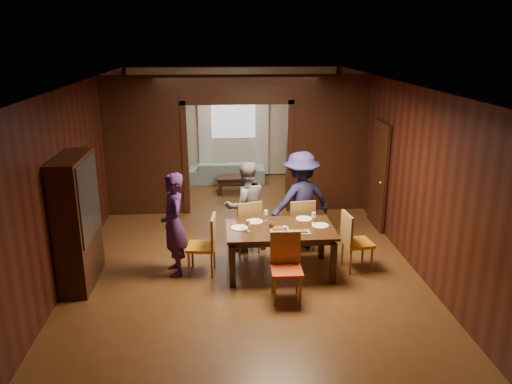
{
  "coord_description": "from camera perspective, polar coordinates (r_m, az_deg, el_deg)",
  "views": [
    {
      "loc": [
        -0.38,
        -8.65,
        3.66
      ],
      "look_at": [
        0.24,
        -0.4,
        1.05
      ],
      "focal_mm": 35.0,
      "sensor_mm": 36.0,
      "label": 1
    }
  ],
  "objects": [
    {
      "name": "plate_right",
      "position": [
        8.02,
        7.36,
        -3.81
      ],
      "size": [
        0.27,
        0.27,
        0.01
      ],
      "primitive_type": "cylinder",
      "color": "white",
      "rests_on": "dining_table"
    },
    {
      "name": "wineglass_left",
      "position": [
        7.71,
        -0.9,
        -3.88
      ],
      "size": [
        0.08,
        0.08,
        0.18
      ],
      "primitive_type": null,
      "color": "silver",
      "rests_on": "dining_table"
    },
    {
      "name": "plate_far_r",
      "position": [
        8.28,
        5.51,
        -3.05
      ],
      "size": [
        0.27,
        0.27,
        0.01
      ],
      "primitive_type": "cylinder",
      "color": "silver",
      "rests_on": "dining_table"
    },
    {
      "name": "plate_far_l",
      "position": [
        8.12,
        -0.15,
        -3.38
      ],
      "size": [
        0.27,
        0.27,
        0.01
      ],
      "primitive_type": "cylinder",
      "color": "silver",
      "rests_on": "dining_table"
    },
    {
      "name": "room_walls",
      "position": [
        10.76,
        -2.18,
        5.94
      ],
      "size": [
        5.52,
        9.01,
        2.9
      ],
      "color": "black",
      "rests_on": "floor"
    },
    {
      "name": "condiment_jar",
      "position": [
        7.82,
        1.8,
        -3.84
      ],
      "size": [
        0.08,
        0.08,
        0.11
      ],
      "primitive_type": null,
      "color": "#4A2A11",
      "rests_on": "dining_table"
    },
    {
      "name": "plate_near",
      "position": [
        7.6,
        2.75,
        -4.91
      ],
      "size": [
        0.27,
        0.27,
        0.01
      ],
      "primitive_type": "cylinder",
      "color": "white",
      "rests_on": "dining_table"
    },
    {
      "name": "chair_far_l",
      "position": [
        8.72,
        -1.22,
        -3.85
      ],
      "size": [
        0.56,
        0.56,
        0.97
      ],
      "primitive_type": null,
      "rotation": [
        0.0,
        0.0,
        3.47
      ],
      "color": "red",
      "rests_on": "floor"
    },
    {
      "name": "person_navy",
      "position": [
        8.79,
        5.13,
        -1.01
      ],
      "size": [
        1.29,
        1.0,
        1.76
      ],
      "primitive_type": "imported",
      "rotation": [
        0.0,
        0.0,
        3.49
      ],
      "color": "#1C1C46",
      "rests_on": "floor"
    },
    {
      "name": "tumbler",
      "position": [
        7.58,
        3.32,
        -4.46
      ],
      "size": [
        0.07,
        0.07,
        0.14
      ],
      "primitive_type": "cylinder",
      "color": "white",
      "rests_on": "dining_table"
    },
    {
      "name": "person_grey",
      "position": [
        8.72,
        -1.19,
        -1.63
      ],
      "size": [
        0.92,
        0.81,
        1.6
      ],
      "primitive_type": "imported",
      "rotation": [
        0.0,
        0.0,
        3.44
      ],
      "color": "slate",
      "rests_on": "floor"
    },
    {
      "name": "wineglass_far",
      "position": [
        8.14,
        1.13,
        -2.69
      ],
      "size": [
        0.08,
        0.08,
        0.18
      ],
      "primitive_type": null,
      "color": "silver",
      "rests_on": "dining_table"
    },
    {
      "name": "dining_table",
      "position": [
        8.04,
        2.73,
        -6.61
      ],
      "size": [
        1.7,
        1.06,
        0.76
      ],
      "primitive_type": "cube",
      "color": "black",
      "rests_on": "floor"
    },
    {
      "name": "coffee_table",
      "position": [
        12.1,
        -2.59,
        0.87
      ],
      "size": [
        0.8,
        0.5,
        0.4
      ],
      "primitive_type": "cube",
      "color": "black",
      "rests_on": "floor"
    },
    {
      "name": "wineglass_right",
      "position": [
        8.09,
        6.6,
        -2.93
      ],
      "size": [
        0.08,
        0.08,
        0.18
      ],
      "primitive_type": null,
      "color": "silver",
      "rests_on": "dining_table"
    },
    {
      "name": "chair_near",
      "position": [
        7.2,
        3.51,
        -8.71
      ],
      "size": [
        0.45,
        0.45,
        0.97
      ],
      "primitive_type": null,
      "rotation": [
        0.0,
        0.0,
        -0.02
      ],
      "color": "#C43A12",
      "rests_on": "floor"
    },
    {
      "name": "curtain_right",
      "position": [
        13.32,
        0.66,
        7.08
      ],
      "size": [
        0.35,
        0.06,
        2.4
      ],
      "primitive_type": "cube",
      "color": "white",
      "rests_on": "back_wall"
    },
    {
      "name": "chair_left",
      "position": [
        7.99,
        -6.27,
        -6.01
      ],
      "size": [
        0.49,
        0.49,
        0.97
      ],
      "primitive_type": null,
      "rotation": [
        0.0,
        0.0,
        -1.68
      ],
      "color": "orange",
      "rests_on": "floor"
    },
    {
      "name": "plate_left",
      "position": [
        7.87,
        -1.9,
        -4.09
      ],
      "size": [
        0.27,
        0.27,
        0.01
      ],
      "primitive_type": "cylinder",
      "color": "silver",
      "rests_on": "dining_table"
    },
    {
      "name": "person_purple",
      "position": [
        7.92,
        -9.39,
        -3.69
      ],
      "size": [
        0.55,
        0.69,
        1.66
      ],
      "primitive_type": "imported",
      "rotation": [
        0.0,
        0.0,
        -1.28
      ],
      "color": "#371C54",
      "rests_on": "floor"
    },
    {
      "name": "chair_far_r",
      "position": [
        8.83,
        4.96,
        -3.65
      ],
      "size": [
        0.49,
        0.49,
        0.97
      ],
      "primitive_type": null,
      "rotation": [
        0.0,
        0.0,
        3.26
      ],
      "color": "orange",
      "rests_on": "floor"
    },
    {
      "name": "curtain_left",
      "position": [
        13.28,
        -5.85,
        6.96
      ],
      "size": [
        0.35,
        0.06,
        2.4
      ],
      "primitive_type": "cube",
      "color": "white",
      "rests_on": "back_wall"
    },
    {
      "name": "ceiling",
      "position": [
        8.69,
        -1.79,
        12.48
      ],
      "size": [
        5.5,
        9.0,
        0.02
      ],
      "primitive_type": "cube",
      "color": "silver",
      "rests_on": "room_walls"
    },
    {
      "name": "window_far",
      "position": [
        13.24,
        -2.62,
        8.97
      ],
      "size": [
        1.2,
        0.03,
        1.3
      ],
      "primitive_type": "cube",
      "color": "silver",
      "rests_on": "back_wall"
    },
    {
      "name": "serving_bowl",
      "position": [
        8.01,
        3.21,
        -3.48
      ],
      "size": [
        0.28,
        0.28,
        0.07
      ],
      "primitive_type": "imported",
      "color": "black",
      "rests_on": "dining_table"
    },
    {
      "name": "sofa",
      "position": [
        12.95,
        -3.35,
        2.35
      ],
      "size": [
        1.92,
        0.75,
        0.56
      ],
      "primitive_type": "imported",
      "rotation": [
        0.0,
        0.0,
        3.14
      ],
      "color": "#89ABB4",
      "rests_on": "floor"
    },
    {
      "name": "door_right",
      "position": [
        10.0,
        13.82,
        1.86
      ],
      "size": [
        0.06,
        0.9,
        2.1
      ],
      "primitive_type": "cube",
      "color": "black",
      "rests_on": "floor"
    },
    {
      "name": "hutch",
      "position": [
        7.93,
        -19.76,
        -3.18
      ],
      "size": [
        0.4,
        1.2,
        2.0
      ],
      "primitive_type": "cube",
      "color": "black",
      "rests_on": "floor"
    },
    {
      "name": "platter_b",
      "position": [
        7.7,
        5.11,
        -4.54
      ],
      "size": [
        0.3,
        0.2,
        0.04
      ],
      "primitive_type": "cube",
      "color": "gray",
      "rests_on": "dining_table"
    },
    {
      "name": "platter_a",
      "position": [
        7.8,
        2.67,
        -4.21
      ],
      "size": [
        0.3,
        0.2,
        0.04
      ],
      "primitive_type": "cube",
      "color": "gray",
      "rests_on": "dining_table"
    },
    {
      "name": "chair_right",
      "position": [
        8.25,
        11.55,
        -5.52
      ],
      "size": [
        0.49,
        0.49,
        0.97
      ],
      "primitive_type": null,
      "rotation": [
        0.0,
        0.0,
        1.7
      ],
      "color": "#C77812",
      "rests_on": "floor"
    },
    {
      "name": "floor",
      "position": [
        9.4,
        -1.63,
        -5.41
      ],
      "size": [
        9.0,
        9.0,
        0.0
      ],
      "primitive_type": "plane",
      "color": "#553018",
      "rests_on": "ground"
    }
  ]
}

